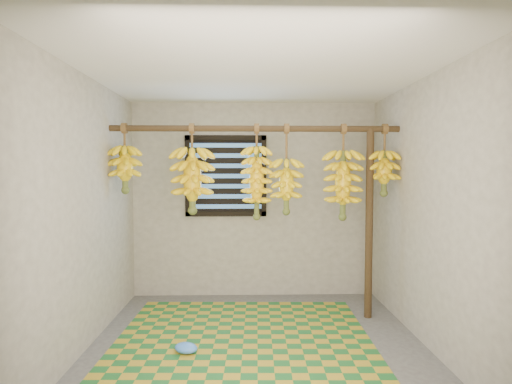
{
  "coord_description": "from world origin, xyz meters",
  "views": [
    {
      "loc": [
        -0.1,
        -3.46,
        1.56
      ],
      "look_at": [
        0.0,
        0.55,
        1.35
      ],
      "focal_mm": 28.0,
      "sensor_mm": 36.0,
      "label": 1
    }
  ],
  "objects_px": {
    "banana_bunch_d": "(257,182)",
    "plastic_bag": "(186,348)",
    "woven_mat": "(244,335)",
    "banana_bunch_b": "(192,180)",
    "banana_bunch_c": "(286,186)",
    "banana_bunch_a": "(125,169)",
    "support_post": "(369,224)",
    "banana_bunch_e": "(343,185)",
    "banana_bunch_f": "(384,173)"
  },
  "relations": [
    {
      "from": "banana_bunch_a",
      "to": "banana_bunch_c",
      "type": "bearing_deg",
      "value": 0.0
    },
    {
      "from": "support_post",
      "to": "banana_bunch_b",
      "type": "xyz_separation_m",
      "value": [
        -1.86,
        0.0,
        0.46
      ]
    },
    {
      "from": "banana_bunch_e",
      "to": "banana_bunch_a",
      "type": "bearing_deg",
      "value": -180.0
    },
    {
      "from": "support_post",
      "to": "banana_bunch_f",
      "type": "bearing_deg",
      "value": 0.0
    },
    {
      "from": "woven_mat",
      "to": "banana_bunch_b",
      "type": "xyz_separation_m",
      "value": [
        -0.54,
        0.44,
        1.46
      ]
    },
    {
      "from": "plastic_bag",
      "to": "banana_bunch_d",
      "type": "distance_m",
      "value": 1.73
    },
    {
      "from": "banana_bunch_b",
      "to": "banana_bunch_d",
      "type": "xyz_separation_m",
      "value": [
        0.67,
        -0.0,
        -0.02
      ]
    },
    {
      "from": "support_post",
      "to": "banana_bunch_b",
      "type": "bearing_deg",
      "value": 180.0
    },
    {
      "from": "woven_mat",
      "to": "banana_bunch_e",
      "type": "distance_m",
      "value": 1.81
    },
    {
      "from": "banana_bunch_d",
      "to": "banana_bunch_c",
      "type": "bearing_deg",
      "value": 0.0
    },
    {
      "from": "support_post",
      "to": "banana_bunch_e",
      "type": "distance_m",
      "value": 0.5
    },
    {
      "from": "banana_bunch_a",
      "to": "banana_bunch_d",
      "type": "bearing_deg",
      "value": -0.0
    },
    {
      "from": "support_post",
      "to": "plastic_bag",
      "type": "relative_size",
      "value": 9.69
    },
    {
      "from": "banana_bunch_d",
      "to": "banana_bunch_e",
      "type": "relative_size",
      "value": 1.0
    },
    {
      "from": "banana_bunch_c",
      "to": "banana_bunch_f",
      "type": "height_order",
      "value": "same"
    },
    {
      "from": "banana_bunch_e",
      "to": "banana_bunch_c",
      "type": "bearing_deg",
      "value": 180.0
    },
    {
      "from": "support_post",
      "to": "banana_bunch_a",
      "type": "relative_size",
      "value": 2.83
    },
    {
      "from": "plastic_bag",
      "to": "banana_bunch_d",
      "type": "xyz_separation_m",
      "value": [
        0.63,
        0.82,
        1.39
      ]
    },
    {
      "from": "support_post",
      "to": "banana_bunch_b",
      "type": "distance_m",
      "value": 1.92
    },
    {
      "from": "banana_bunch_c",
      "to": "banana_bunch_f",
      "type": "distance_m",
      "value": 1.04
    },
    {
      "from": "banana_bunch_b",
      "to": "banana_bunch_f",
      "type": "distance_m",
      "value": 2.01
    },
    {
      "from": "support_post",
      "to": "plastic_bag",
      "type": "distance_m",
      "value": 2.2
    },
    {
      "from": "woven_mat",
      "to": "banana_bunch_c",
      "type": "height_order",
      "value": "banana_bunch_c"
    },
    {
      "from": "plastic_bag",
      "to": "banana_bunch_c",
      "type": "relative_size",
      "value": 0.22
    },
    {
      "from": "banana_bunch_d",
      "to": "plastic_bag",
      "type": "bearing_deg",
      "value": -127.5
    },
    {
      "from": "banana_bunch_c",
      "to": "banana_bunch_d",
      "type": "relative_size",
      "value": 0.95
    },
    {
      "from": "woven_mat",
      "to": "banana_bunch_d",
      "type": "relative_size",
      "value": 2.37
    },
    {
      "from": "support_post",
      "to": "banana_bunch_e",
      "type": "xyz_separation_m",
      "value": [
        -0.28,
        0.0,
        0.42
      ]
    },
    {
      "from": "banana_bunch_a",
      "to": "woven_mat",
      "type": "bearing_deg",
      "value": -19.75
    },
    {
      "from": "banana_bunch_b",
      "to": "banana_bunch_c",
      "type": "height_order",
      "value": "same"
    },
    {
      "from": "support_post",
      "to": "plastic_bag",
      "type": "height_order",
      "value": "support_post"
    },
    {
      "from": "banana_bunch_d",
      "to": "support_post",
      "type": "bearing_deg",
      "value": 0.0
    },
    {
      "from": "banana_bunch_a",
      "to": "banana_bunch_b",
      "type": "xyz_separation_m",
      "value": [
        0.69,
        0.0,
        -0.12
      ]
    },
    {
      "from": "banana_bunch_b",
      "to": "banana_bunch_c",
      "type": "distance_m",
      "value": 0.98
    },
    {
      "from": "banana_bunch_c",
      "to": "plastic_bag",
      "type": "bearing_deg",
      "value": -138.94
    },
    {
      "from": "woven_mat",
      "to": "banana_bunch_b",
      "type": "distance_m",
      "value": 1.61
    },
    {
      "from": "banana_bunch_a",
      "to": "banana_bunch_e",
      "type": "height_order",
      "value": "same"
    },
    {
      "from": "support_post",
      "to": "banana_bunch_e",
      "type": "relative_size",
      "value": 2.02
    },
    {
      "from": "woven_mat",
      "to": "plastic_bag",
      "type": "relative_size",
      "value": 11.35
    },
    {
      "from": "support_post",
      "to": "banana_bunch_d",
      "type": "height_order",
      "value": "banana_bunch_d"
    },
    {
      "from": "plastic_bag",
      "to": "banana_bunch_b",
      "type": "bearing_deg",
      "value": 93.09
    },
    {
      "from": "banana_bunch_b",
      "to": "support_post",
      "type": "bearing_deg",
      "value": -0.0
    },
    {
      "from": "woven_mat",
      "to": "banana_bunch_e",
      "type": "bearing_deg",
      "value": 22.97
    },
    {
      "from": "plastic_bag",
      "to": "banana_bunch_a",
      "type": "height_order",
      "value": "banana_bunch_a"
    },
    {
      "from": "banana_bunch_a",
      "to": "plastic_bag",
      "type": "bearing_deg",
      "value": -47.94
    },
    {
      "from": "woven_mat",
      "to": "banana_bunch_e",
      "type": "height_order",
      "value": "banana_bunch_e"
    },
    {
      "from": "banana_bunch_a",
      "to": "banana_bunch_c",
      "type": "relative_size",
      "value": 0.76
    },
    {
      "from": "banana_bunch_d",
      "to": "banana_bunch_e",
      "type": "bearing_deg",
      "value": 0.0
    },
    {
      "from": "woven_mat",
      "to": "banana_bunch_f",
      "type": "xyz_separation_m",
      "value": [
        1.47,
        0.44,
        1.54
      ]
    },
    {
      "from": "banana_bunch_a",
      "to": "banana_bunch_e",
      "type": "distance_m",
      "value": 2.27
    }
  ]
}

